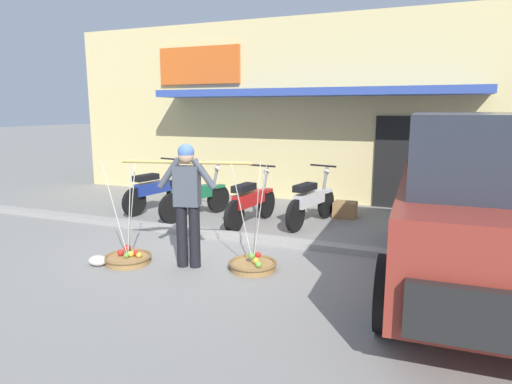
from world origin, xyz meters
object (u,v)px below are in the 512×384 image
object	(u,v)px
motorcycle_end_of_row	(311,201)
wooden_crate	(345,210)
parked_truck	(486,197)
fruit_vendor	(187,197)
motorcycle_nearest_shop	(155,190)
motorcycle_third_in_row	(251,201)
motorcycle_second_in_row	(195,196)
plastic_litter_bag	(98,261)
fruit_basket_left_side	(128,258)
fruit_basket_right_side	(253,264)

from	to	relation	value
motorcycle_end_of_row	wooden_crate	size ratio (longest dim) A/B	4.08
parked_truck	fruit_vendor	bearing A→B (deg)	-169.34
motorcycle_nearest_shop	motorcycle_end_of_row	size ratio (longest dim) A/B	1.00
motorcycle_third_in_row	wooden_crate	distance (m)	2.00
motorcycle_second_in_row	plastic_litter_bag	bearing A→B (deg)	-87.51
wooden_crate	motorcycle_end_of_row	bearing A→B (deg)	-120.77
fruit_basket_left_side	motorcycle_end_of_row	xyz separation A→B (m)	(1.83, 3.03, 0.38)
fruit_basket_left_side	wooden_crate	world-z (taller)	fruit_basket_left_side
fruit_vendor	fruit_basket_right_side	bearing A→B (deg)	13.57
fruit_basket_left_side	motorcycle_second_in_row	bearing A→B (deg)	99.61
motorcycle_end_of_row	plastic_litter_bag	xyz separation A→B (m)	(-2.16, -3.27, -0.38)
fruit_basket_left_side	motorcycle_nearest_shop	world-z (taller)	fruit_basket_left_side
fruit_basket_left_side	motorcycle_second_in_row	xyz separation A→B (m)	(-0.46, 2.70, 0.38)
fruit_basket_left_side	motorcycle_second_in_row	distance (m)	2.76
motorcycle_third_in_row	fruit_basket_right_side	bearing A→B (deg)	-66.43
wooden_crate	fruit_basket_left_side	bearing A→B (deg)	-121.01
parked_truck	plastic_litter_bag	bearing A→B (deg)	-166.86
fruit_basket_left_side	plastic_litter_bag	world-z (taller)	fruit_basket_left_side
wooden_crate	motorcycle_nearest_shop	bearing A→B (deg)	-166.59
fruit_basket_left_side	motorcycle_nearest_shop	size ratio (longest dim) A/B	0.81
fruit_basket_right_side	wooden_crate	bearing A→B (deg)	80.47
fruit_basket_right_side	fruit_vendor	bearing A→B (deg)	-166.43
motorcycle_nearest_shop	wooden_crate	distance (m)	3.99
fruit_basket_left_side	motorcycle_end_of_row	distance (m)	3.56
fruit_vendor	motorcycle_second_in_row	world-z (taller)	fruit_vendor
fruit_vendor	motorcycle_second_in_row	xyz separation A→B (m)	(-1.32, 2.49, -0.53)
fruit_vendor	motorcycle_third_in_row	distance (m)	2.44
motorcycle_nearest_shop	motorcycle_end_of_row	distance (m)	3.38
motorcycle_second_in_row	plastic_litter_bag	world-z (taller)	motorcycle_second_in_row
plastic_litter_bag	wooden_crate	distance (m)	4.87
fruit_vendor	motorcycle_third_in_row	xyz separation A→B (m)	(-0.08, 2.38, -0.53)
motorcycle_third_in_row	plastic_litter_bag	bearing A→B (deg)	-111.62
fruit_vendor	motorcycle_end_of_row	size ratio (longest dim) A/B	0.97
fruit_basket_right_side	motorcycle_nearest_shop	size ratio (longest dim) A/B	0.81
fruit_vendor	motorcycle_nearest_shop	size ratio (longest dim) A/B	0.97
motorcycle_nearest_shop	motorcycle_second_in_row	distance (m)	1.12
fruit_vendor	fruit_basket_right_side	world-z (taller)	fruit_vendor
fruit_basket_left_side	wooden_crate	distance (m)	4.49
fruit_vendor	plastic_litter_bag	world-z (taller)	fruit_vendor
fruit_vendor	fruit_basket_left_side	xyz separation A→B (m)	(-0.87, -0.21, -0.90)
motorcycle_second_in_row	fruit_vendor	bearing A→B (deg)	-61.97
motorcycle_third_in_row	motorcycle_second_in_row	bearing A→B (deg)	175.13
fruit_vendor	motorcycle_second_in_row	distance (m)	2.87
fruit_basket_left_side	motorcycle_second_in_row	size ratio (longest dim) A/B	0.83
fruit_basket_right_side	plastic_litter_bag	distance (m)	2.17
plastic_litter_bag	fruit_basket_left_side	bearing A→B (deg)	35.65
motorcycle_second_in_row	motorcycle_end_of_row	distance (m)	2.31
fruit_basket_right_side	wooden_crate	xyz separation A→B (m)	(0.58, 3.43, 0.08)
fruit_vendor	fruit_basket_left_side	size ratio (longest dim) A/B	1.20
motorcycle_nearest_shop	motorcycle_third_in_row	bearing A→B (deg)	-8.25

